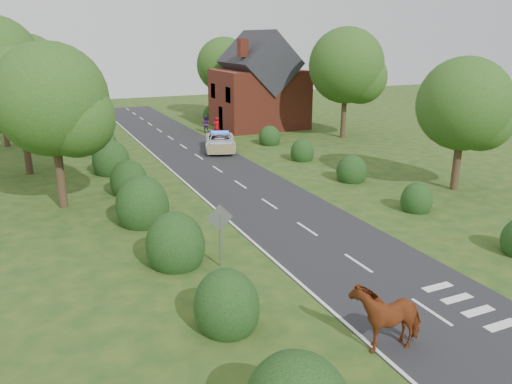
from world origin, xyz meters
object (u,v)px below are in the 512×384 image
road_sign (220,226)px  pedestrian_purple (206,124)px  police_van (220,142)px  pedestrian_red (217,127)px  cow (386,318)px

road_sign → pedestrian_purple: (8.77, 27.36, -0.88)m
police_van → pedestrian_purple: 8.03m
road_sign → pedestrian_red: (8.99, 25.04, -0.79)m
pedestrian_purple → cow: bearing=114.0°
cow → pedestrian_purple: 34.64m
road_sign → pedestrian_purple: 28.75m
police_van → pedestrian_red: pedestrian_red is taller
police_van → pedestrian_purple: size_ratio=3.50×
cow → police_van: 26.62m
road_sign → pedestrian_purple: bearing=72.2°
road_sign → police_van: road_sign is taller
cow → police_van: size_ratio=0.42×
road_sign → pedestrian_red: road_sign is taller
pedestrian_red → police_van: bearing=67.4°
police_van → pedestrian_purple: bearing=97.6°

